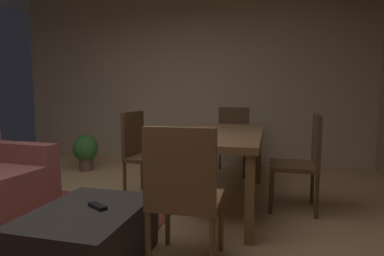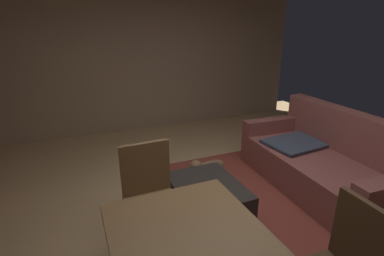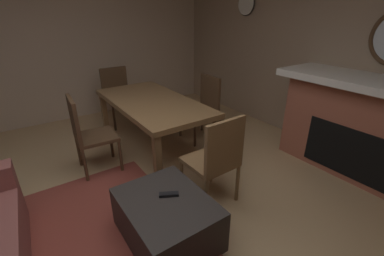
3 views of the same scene
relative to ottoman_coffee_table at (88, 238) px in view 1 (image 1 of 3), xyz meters
The scene contains 10 objects.
floor 0.32m from the ottoman_coffee_table, 50.99° to the left, with size 7.83×7.83×0.00m, color tan.
wall_right_window_side 3.64m from the ottoman_coffee_table, ahead, with size 0.12×6.24×2.85m, color #C4AA91.
ottoman_coffee_table is the anchor object (origin of this frame).
tv_remote 0.21m from the ottoman_coffee_table, 53.03° to the right, with size 0.05×0.16×0.02m, color black.
dining_table 1.60m from the ottoman_coffee_table, 23.64° to the right, with size 1.78×0.89×0.74m.
dining_chair_east 2.77m from the ottoman_coffee_table, 12.87° to the right, with size 0.44×0.44×0.93m.
dining_chair_west 0.71m from the ottoman_coffee_table, 79.49° to the right, with size 0.45×0.45×0.93m.
dining_chair_north 1.46m from the ottoman_coffee_table, ahead, with size 0.47×0.47×0.93m.
dining_chair_south 2.04m from the ottoman_coffee_table, 46.05° to the right, with size 0.45×0.45×0.93m.
potted_plant 2.71m from the ottoman_coffee_table, 33.42° to the left, with size 0.36×0.36×0.53m.
Camera 1 is at (-1.85, -1.32, 1.12)m, focal length 28.93 mm.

